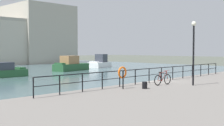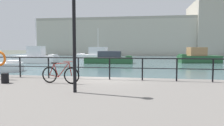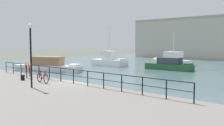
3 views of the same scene
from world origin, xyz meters
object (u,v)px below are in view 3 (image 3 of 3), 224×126
moored_red_daysailer (169,65)px  parked_bicycle (43,78)px  moored_harbor_tender (48,66)px  quay_lamp_post (31,47)px  mooring_bollard (23,78)px  life_ring_stand (27,67)px  moored_blue_motorboat (109,61)px  moored_white_yacht (171,60)px

moored_red_daysailer → parked_bicycle: parked_bicycle is taller
moored_harbor_tender → quay_lamp_post: bearing=-61.3°
mooring_bollard → life_ring_stand: life_ring_stand is taller
moored_harbor_tender → moored_blue_motorboat: 12.04m
moored_harbor_tender → moored_blue_motorboat: (0.50, 12.03, 0.09)m
parked_bicycle → mooring_bollard: bearing=-167.7°
moored_white_yacht → mooring_bollard: 30.46m
mooring_bollard → life_ring_stand: bearing=135.6°
moored_red_daysailer → moored_blue_motorboat: moored_blue_motorboat is taller
moored_blue_motorboat → quay_lamp_post: 27.18m
mooring_bollard → moored_red_daysailer: bearing=88.1°
moored_red_daysailer → moored_white_yacht: 8.43m
moored_red_daysailer → mooring_bollard: bearing=-93.4°
moored_blue_motorboat → moored_white_yacht: 11.24m
quay_lamp_post → mooring_bollard: bearing=160.2°
moored_white_yacht → parked_bicycle: 30.47m
life_ring_stand → moored_blue_motorboat: bearing=114.3°
life_ring_stand → moored_red_daysailer: bearing=85.5°
moored_red_daysailer → parked_bicycle: bearing=-87.2°
moored_blue_motorboat → mooring_bollard: size_ratio=15.35×
life_ring_stand → quay_lamp_post: bearing=-26.2°
moored_white_yacht → parked_bicycle: bearing=112.3°
moored_harbor_tender → moored_red_daysailer: bearing=24.3°
moored_blue_motorboat → quay_lamp_post: moored_blue_motorboat is taller
moored_red_daysailer → moored_blue_motorboat: size_ratio=1.06×
moored_white_yacht → quay_lamp_post: (6.72, -31.62, 2.82)m
moored_blue_motorboat → life_ring_stand: bearing=-68.3°
moored_red_daysailer → mooring_bollard: (-0.74, -22.78, 0.40)m
mooring_bollard → parked_bicycle: bearing=7.7°
moored_harbor_tender → quay_lamp_post: size_ratio=2.24×
moored_harbor_tender → mooring_bollard: (10.89, -9.74, 0.35)m
moored_white_yacht → quay_lamp_post: size_ratio=1.73×
moored_harbor_tender → parked_bicycle: bearing=-59.3°
moored_white_yacht → life_ring_stand: (2.07, -29.33, 0.99)m
parked_bicycle → mooring_bollard: (-2.43, -0.33, -0.17)m
moored_blue_motorboat → moored_white_yacht: bearing=46.7°
parked_bicycle → life_ring_stand: life_ring_stand is taller
mooring_bollard → life_ring_stand: (-1.00, 0.97, 0.75)m
moored_harbor_tender → quay_lamp_post: quay_lamp_post is taller
moored_harbor_tender → moored_red_daysailer: (11.63, 13.04, -0.06)m
quay_lamp_post → moored_red_daysailer: bearing=96.9°
moored_red_daysailer → mooring_bollard: moored_red_daysailer is taller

